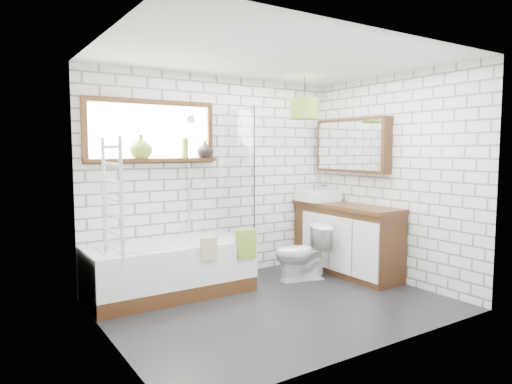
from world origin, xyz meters
TOP-DOWN VIEW (x-y plane):
  - floor at (0.00, 0.00)m, footprint 3.40×2.60m
  - ceiling at (0.00, 0.00)m, footprint 3.40×2.60m
  - wall_back at (0.00, 1.30)m, footprint 3.40×0.01m
  - wall_front at (0.00, -1.30)m, footprint 3.40×0.01m
  - wall_left at (-1.70, 0.00)m, footprint 0.01×2.60m
  - wall_right at (1.70, 0.00)m, footprint 0.01×2.60m
  - window at (-0.85, 1.26)m, footprint 1.52×0.16m
  - towel_radiator at (-1.66, 0.00)m, footprint 0.06×0.52m
  - mirror_cabinet at (1.62, 0.60)m, footprint 0.16×1.20m
  - shower_riser at (-0.40, 1.26)m, footprint 0.02×0.02m
  - bathtub at (-0.80, 0.91)m, footprint 1.78×0.78m
  - shower_screen at (0.07, 0.91)m, footprint 0.02×0.72m
  - towel_green at (-0.06, 0.52)m, footprint 0.23×0.06m
  - towel_beige at (-0.52, 0.52)m, footprint 0.18×0.05m
  - vanity at (1.45, 0.50)m, footprint 0.51×1.57m
  - basin at (1.39, 0.98)m, footprint 0.48×0.42m
  - tap at (1.55, 0.98)m, footprint 0.03×0.03m
  - toilet at (0.78, 0.57)m, footprint 0.54×0.74m
  - vase_olive at (-0.99, 1.23)m, footprint 0.31×0.31m
  - vase_dark at (-0.20, 1.23)m, footprint 0.24×0.24m
  - bottle at (-0.46, 1.23)m, footprint 0.08×0.08m
  - pendant at (0.92, 0.72)m, footprint 0.35×0.35m

SIDE VIEW (x-z plane):
  - floor at x=0.00m, z-range -0.01..0.00m
  - bathtub at x=-0.80m, z-range 0.00..0.58m
  - toilet at x=0.78m, z-range 0.00..0.67m
  - vanity at x=1.45m, z-range 0.00..0.90m
  - towel_green at x=-0.06m, z-range 0.40..0.71m
  - towel_beige at x=-0.52m, z-range 0.43..0.68m
  - basin at x=1.39m, z-range 0.90..1.04m
  - tap at x=1.55m, z-range 0.95..1.11m
  - towel_radiator at x=-1.66m, z-range 0.70..1.70m
  - wall_back at x=0.00m, z-range 0.00..2.50m
  - wall_front at x=0.00m, z-range 0.00..2.50m
  - wall_left at x=-1.70m, z-range 0.00..2.50m
  - wall_right at x=1.70m, z-range 0.00..2.50m
  - shower_screen at x=0.07m, z-range 0.58..2.08m
  - shower_riser at x=-0.40m, z-range 0.70..2.00m
  - vase_dark at x=-0.20m, z-range 1.48..1.69m
  - bottle at x=-0.46m, z-range 1.48..1.71m
  - vase_olive at x=-0.99m, z-range 1.48..1.75m
  - mirror_cabinet at x=1.62m, z-range 1.30..2.00m
  - window at x=-0.85m, z-range 1.46..2.14m
  - pendant at x=0.92m, z-range 1.97..2.23m
  - ceiling at x=0.00m, z-range 2.50..2.51m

